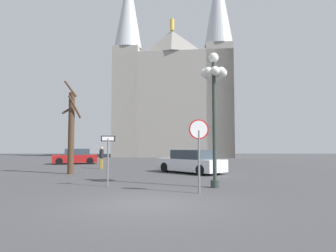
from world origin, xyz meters
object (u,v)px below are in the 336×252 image
bare_tree (71,130)px  parked_car_far_red (76,157)px  one_way_arrow_sign (108,154)px  pedestrian_walking (102,155)px  stop_sign (199,142)px  parked_car_near_white (191,162)px  street_lamp (214,87)px  cathedral (174,96)px

bare_tree → parked_car_far_red: size_ratio=1.31×
one_way_arrow_sign → bare_tree: 6.87m
pedestrian_walking → one_way_arrow_sign: bearing=-75.3°
stop_sign → parked_car_near_white: 8.30m
bare_tree → pedestrian_walking: (0.92, 4.30, -1.69)m
one_way_arrow_sign → bare_tree: (-3.55, 5.73, 1.34)m
street_lamp → parked_car_near_white: bearing=94.6°
bare_tree → parked_car_near_white: bare_tree is taller
cathedral → stop_sign: (0.49, -38.44, -8.27)m
stop_sign → parked_car_far_red: (-10.35, 17.90, -1.20)m
street_lamp → pedestrian_walking: 12.95m
stop_sign → cathedral: bearing=90.7°
cathedral → street_lamp: size_ratio=5.53×
one_way_arrow_sign → parked_car_near_white: (4.01, 6.44, -0.67)m
parked_car_far_red → cathedral: bearing=64.4°
parked_car_near_white → parked_car_far_red: bearing=137.6°
stop_sign → pedestrian_walking: bearing=118.4°
pedestrian_walking → parked_car_far_red: bearing=123.0°
cathedral → street_lamp: bearing=-88.0°
cathedral → parked_car_far_red: cathedral is taller
parked_car_far_red → pedestrian_walking: bearing=-57.0°
one_way_arrow_sign → pedestrian_walking: bearing=104.7°
cathedral → parked_car_far_red: bearing=-115.6°
stop_sign → street_lamp: (0.80, 1.51, 2.36)m
bare_tree → pedestrian_walking: size_ratio=3.45×
street_lamp → bare_tree: 10.19m
stop_sign → pedestrian_walking: (-6.38, 11.80, -0.87)m
bare_tree → parked_car_near_white: bearing=5.4°
street_lamp → pedestrian_walking: street_lamp is taller
cathedral → pedestrian_walking: size_ratio=18.81×
one_way_arrow_sign → street_lamp: 5.39m
cathedral → parked_car_far_red: (-9.85, -20.54, -9.47)m
pedestrian_walking → stop_sign: bearing=-61.6°
cathedral → parked_car_near_white: 31.68m
stop_sign → parked_car_near_white: size_ratio=0.60×
bare_tree → parked_car_near_white: size_ratio=1.27×
parked_car_far_red → pedestrian_walking: 7.29m
one_way_arrow_sign → bare_tree: size_ratio=0.37×
bare_tree → parked_car_far_red: (-3.04, 10.40, -2.01)m
parked_car_near_white → cathedral: bearing=91.4°
one_way_arrow_sign → pedestrian_walking: (-2.63, 10.03, -0.35)m
cathedral → parked_car_near_white: cathedral is taller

